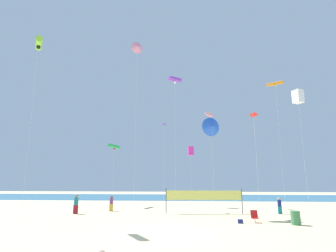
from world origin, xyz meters
TOP-DOWN VIEW (x-y plane):
  - ground_plane at (0.00, 0.00)m, footprint 120.00×120.00m
  - ocean_band at (0.00, 35.86)m, footprint 120.00×20.00m
  - beachgoer_plum_shirt at (-6.83, 11.45)m, footprint 0.36×0.36m
  - beachgoer_teal_shirt at (-9.59, 8.93)m, footprint 0.41×0.41m
  - beachgoer_navy_shirt at (10.00, 10.38)m, footprint 0.35×0.35m
  - folding_beach_chair at (6.34, 4.81)m, footprint 0.52×0.65m
  - trash_barrel at (9.02, 3.84)m, footprint 0.66×0.66m
  - volleyball_net at (2.76, 9.93)m, footprint 7.41×0.41m
  - beach_handbag at (5.15, 4.24)m, footprint 0.36×0.18m
  - kite_pink_delta at (-4.53, 11.79)m, footprint 1.43×1.11m
  - kite_magenta_box at (1.59, 17.84)m, footprint 0.84×0.84m
  - kite_blue_delta at (3.57, 7.81)m, footprint 1.84×1.15m
  - kite_orange_tube at (12.07, 15.03)m, footprint 1.92×1.29m
  - kite_red_diamond at (6.18, 2.46)m, footprint 0.54×0.55m
  - kite_pink_inflatable at (4.18, 18.66)m, footprint 1.37×0.70m
  - kite_white_box at (11.81, 8.15)m, footprint 1.06×1.06m
  - kite_green_tube at (-8.56, 17.78)m, footprint 1.02×2.63m
  - kite_lime_tube at (-12.07, 4.21)m, footprint 1.48×1.91m
  - kite_violet_diamond at (-1.50, 13.75)m, footprint 0.86×0.85m
  - kite_violet_tube at (-0.06, 11.27)m, footprint 1.52×1.27m

SIDE VIEW (x-z plane):
  - ground_plane at x=0.00m, z-range 0.00..0.00m
  - ocean_band at x=0.00m, z-range 0.00..0.01m
  - beach_handbag at x=5.15m, z-range 0.00..0.29m
  - folding_beach_chair at x=6.34m, z-range 0.02..0.91m
  - trash_barrel at x=9.02m, z-range 0.00..0.97m
  - beachgoer_navy_shirt at x=10.00m, z-range 0.05..1.59m
  - beachgoer_plum_shirt at x=-6.83m, z-range 0.05..1.65m
  - beachgoer_teal_shirt at x=-9.59m, z-range 0.06..1.87m
  - volleyball_net at x=2.76m, z-range 0.43..2.83m
  - kite_magenta_box at x=1.59m, z-range 3.17..10.66m
  - kite_green_tube at x=-8.56m, z-range 3.67..11.51m
  - kite_red_diamond at x=6.18m, z-range 3.76..11.85m
  - kite_blue_delta at x=3.57m, z-range 3.62..12.65m
  - kite_violet_diamond at x=-1.50m, z-range 4.67..14.59m
  - kite_white_box at x=11.81m, z-range 5.16..16.76m
  - kite_pink_inflatable at x=4.18m, z-range 5.74..18.04m
  - kite_violet_tube at x=-0.06m, z-range 6.96..21.51m
  - kite_orange_tube at x=12.07m, z-range 7.25..22.26m
  - kite_lime_tube at x=-12.07m, z-range 7.50..23.17m
  - kite_pink_delta at x=-4.53m, z-range 8.95..28.34m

